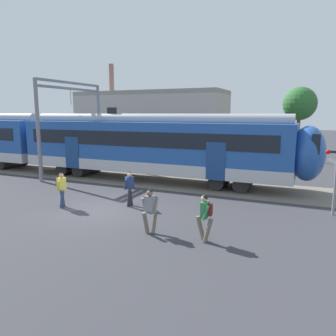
% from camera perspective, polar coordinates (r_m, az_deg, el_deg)
% --- Properties ---
extents(ground_plane, '(160.00, 160.00, 0.00)m').
position_cam_1_polar(ground_plane, '(15.40, -11.46, -7.14)').
color(ground_plane, '#38383D').
extents(track_bed, '(80.00, 4.40, 0.01)m').
position_cam_1_polar(track_bed, '(28.34, -23.60, -0.09)').
color(track_bed, slate).
rests_on(track_bed, ground).
extents(pedestrian_yellow, '(0.59, 0.63, 1.67)m').
position_cam_1_polar(pedestrian_yellow, '(16.03, -18.09, -3.11)').
color(pedestrian_yellow, navy).
rests_on(pedestrian_yellow, ground).
extents(pedestrian_navy, '(0.47, 0.67, 1.67)m').
position_cam_1_polar(pedestrian_navy, '(15.54, -6.70, -3.18)').
color(pedestrian_navy, '#28282D').
rests_on(pedestrian_navy, ground).
extents(pedestrian_grey, '(0.59, 0.62, 1.67)m').
position_cam_1_polar(pedestrian_grey, '(12.00, -3.09, -6.86)').
color(pedestrian_grey, '#6B6051').
rests_on(pedestrian_grey, ground).
extents(pedestrian_green, '(0.67, 0.54, 1.67)m').
position_cam_1_polar(pedestrian_green, '(11.30, 6.49, -7.95)').
color(pedestrian_green, '#6B6051').
rests_on(pedestrian_green, ground).
extents(catenary_gantry, '(0.24, 6.64, 6.53)m').
position_cam_1_polar(catenary_gantry, '(24.59, -16.45, 9.06)').
color(catenary_gantry, gray).
rests_on(catenary_gantry, ground).
extents(crossing_signal, '(0.96, 0.22, 3.00)m').
position_cam_1_polar(crossing_signal, '(15.61, 27.28, -0.23)').
color(crossing_signal, gray).
rests_on(crossing_signal, ground).
extents(background_building, '(14.55, 5.00, 9.20)m').
position_cam_1_polar(background_building, '(32.31, -3.08, 7.52)').
color(background_building, '#B2A899').
rests_on(background_building, ground).
extents(street_tree_right, '(2.98, 2.98, 6.68)m').
position_cam_1_polar(street_tree_right, '(32.19, 21.96, 10.29)').
color(street_tree_right, brown).
rests_on(street_tree_right, ground).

